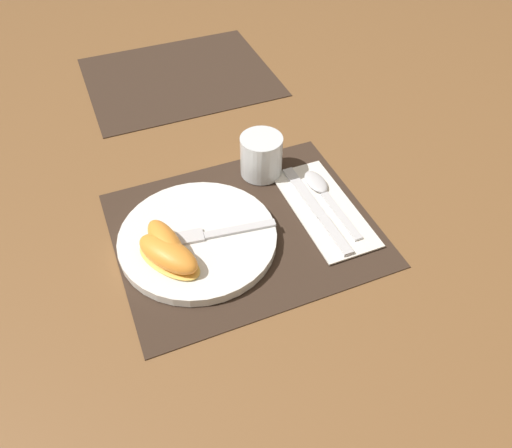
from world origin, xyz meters
name	(u,v)px	position (x,y,z in m)	size (l,w,h in m)	color
ground_plane	(244,230)	(0.00, 0.00, 0.00)	(3.00, 3.00, 0.00)	brown
placemat	(244,229)	(0.00, 0.00, 0.00)	(0.42, 0.35, 0.00)	#38281E
placemat_far	(180,77)	(0.04, 0.51, 0.00)	(0.42, 0.35, 0.00)	#38281E
plate	(198,238)	(-0.08, 0.00, 0.01)	(0.25, 0.25, 0.02)	white
juice_glass	(261,158)	(0.08, 0.12, 0.04)	(0.08, 0.08, 0.08)	silver
napkin	(323,208)	(0.14, -0.01, 0.01)	(0.10, 0.23, 0.00)	white
knife	(317,211)	(0.13, -0.01, 0.01)	(0.02, 0.23, 0.01)	silver
spoon	(322,190)	(0.16, 0.03, 0.01)	(0.03, 0.18, 0.01)	silver
fork	(209,235)	(-0.06, -0.01, 0.02)	(0.19, 0.04, 0.00)	silver
citrus_wedge_0	(166,244)	(-0.13, -0.01, 0.04)	(0.06, 0.11, 0.04)	#F7C656
citrus_wedge_1	(168,255)	(-0.14, -0.04, 0.04)	(0.11, 0.12, 0.04)	#F7C656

